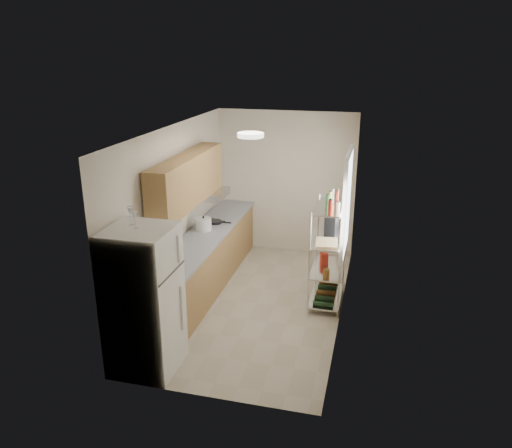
{
  "coord_description": "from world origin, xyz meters",
  "views": [
    {
      "loc": [
        1.63,
        -6.46,
        3.61
      ],
      "look_at": [
        -0.07,
        0.25,
        1.17
      ],
      "focal_mm": 35.0,
      "sensor_mm": 36.0,
      "label": 1
    }
  ],
  "objects": [
    {
      "name": "room",
      "position": [
        0.0,
        0.0,
        1.3
      ],
      "size": [
        2.52,
        4.42,
        2.62
      ],
      "color": "#B1A690",
      "rests_on": "ground"
    },
    {
      "name": "counter_run",
      "position": [
        -0.92,
        0.44,
        0.45
      ],
      "size": [
        0.63,
        3.51,
        0.9
      ],
      "color": "#A07844",
      "rests_on": "ground"
    },
    {
      "name": "upper_cabinets",
      "position": [
        -1.05,
        0.1,
        1.81
      ],
      "size": [
        0.33,
        2.2,
        0.72
      ],
      "primitive_type": "cube",
      "color": "#A07844",
      "rests_on": "room"
    },
    {
      "name": "range_hood",
      "position": [
        -1.0,
        0.9,
        1.39
      ],
      "size": [
        0.5,
        0.6,
        0.12
      ],
      "primitive_type": "cube",
      "color": "#B7BABC",
      "rests_on": "room"
    },
    {
      "name": "window",
      "position": [
        1.23,
        0.35,
        1.55
      ],
      "size": [
        0.06,
        1.0,
        1.46
      ],
      "primitive_type": "cube",
      "color": "white",
      "rests_on": "room"
    },
    {
      "name": "bakers_rack",
      "position": [
        1.0,
        0.3,
        1.11
      ],
      "size": [
        0.45,
        0.9,
        1.73
      ],
      "color": "silver",
      "rests_on": "ground"
    },
    {
      "name": "ceiling_dome",
      "position": [
        0.0,
        -0.3,
        2.57
      ],
      "size": [
        0.34,
        0.34,
        0.05
      ],
      "primitive_type": "cylinder",
      "color": "white",
      "rests_on": "room"
    },
    {
      "name": "refrigerator",
      "position": [
        -0.87,
        -1.82,
        0.88
      ],
      "size": [
        0.72,
        0.72,
        1.76
      ],
      "primitive_type": "cube",
      "color": "white",
      "rests_on": "ground"
    },
    {
      "name": "wine_glass_a",
      "position": [
        -0.9,
        -1.83,
        1.85
      ],
      "size": [
        0.07,
        0.07,
        0.19
      ],
      "primitive_type": null,
      "color": "silver",
      "rests_on": "refrigerator"
    },
    {
      "name": "wine_glass_b",
      "position": [
        -0.99,
        -1.75,
        1.87
      ],
      "size": [
        0.08,
        0.08,
        0.22
      ],
      "primitive_type": null,
      "color": "silver",
      "rests_on": "refrigerator"
    },
    {
      "name": "rice_cooker",
      "position": [
        -0.99,
        0.51,
        1.0
      ],
      "size": [
        0.25,
        0.25,
        0.2
      ],
      "primitive_type": "cylinder",
      "color": "white",
      "rests_on": "counter_run"
    },
    {
      "name": "frying_pan_large",
      "position": [
        -1.02,
        0.89,
        0.92
      ],
      "size": [
        0.26,
        0.26,
        0.04
      ],
      "primitive_type": "cylinder",
      "rotation": [
        0.0,
        0.0,
        0.12
      ],
      "color": "black",
      "rests_on": "counter_run"
    },
    {
      "name": "frying_pan_small",
      "position": [
        -0.91,
        0.87,
        0.92
      ],
      "size": [
        0.22,
        0.22,
        0.04
      ],
      "primitive_type": "cylinder",
      "rotation": [
        0.0,
        0.0,
        0.03
      ],
      "color": "black",
      "rests_on": "counter_run"
    },
    {
      "name": "cutting_board",
      "position": [
        0.99,
        0.12,
        1.02
      ],
      "size": [
        0.34,
        0.42,
        0.03
      ],
      "primitive_type": "cube",
      "rotation": [
        0.0,
        0.0,
        0.1
      ],
      "color": "tan",
      "rests_on": "bakers_rack"
    },
    {
      "name": "espresso_machine",
      "position": [
        1.0,
        0.63,
        1.16
      ],
      "size": [
        0.2,
        0.27,
        0.29
      ],
      "primitive_type": "cube",
      "rotation": [
        0.0,
        0.0,
        -0.14
      ],
      "color": "black",
      "rests_on": "bakers_rack"
    },
    {
      "name": "storage_bag",
      "position": [
        0.93,
        0.47,
        0.64
      ],
      "size": [
        0.14,
        0.17,
        0.17
      ],
      "primitive_type": "cube",
      "rotation": [
        0.0,
        0.0,
        0.31
      ],
      "color": "red",
      "rests_on": "bakers_rack"
    }
  ]
}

